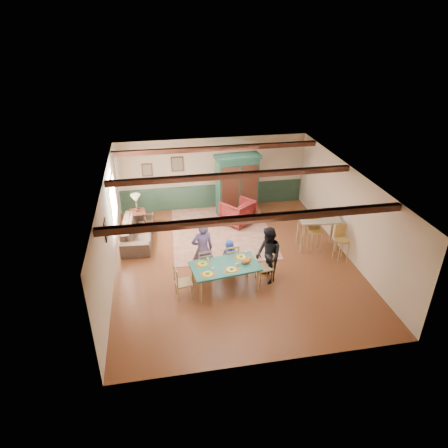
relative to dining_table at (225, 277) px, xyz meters
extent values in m
plane|color=#5B2D19|center=(0.50, 1.26, -0.37)|extent=(8.00, 8.00, 0.00)
cube|color=beige|center=(0.50, 5.26, 0.98)|extent=(7.00, 0.02, 2.70)
cube|color=beige|center=(-3.00, 1.26, 0.98)|extent=(0.02, 8.00, 2.70)
cube|color=beige|center=(4.00, 1.26, 0.98)|extent=(0.02, 8.00, 2.70)
cube|color=white|center=(0.50, 1.26, 2.33)|extent=(7.00, 8.00, 0.02)
cube|color=#1E382A|center=(0.50, 5.24, 0.08)|extent=(6.95, 0.03, 0.90)
cube|color=black|center=(0.50, -1.04, 2.24)|extent=(6.95, 0.16, 0.16)
cube|color=black|center=(0.50, 1.66, 2.24)|extent=(6.95, 0.16, 0.16)
cube|color=black|center=(0.50, 4.26, 2.24)|extent=(6.95, 0.16, 0.16)
imported|color=#634F87|center=(-0.50, 0.73, 0.48)|extent=(0.67, 0.49, 1.70)
imported|color=black|center=(1.22, 0.17, 0.44)|extent=(0.72, 0.87, 1.63)
imported|color=#2944A4|center=(0.28, 0.84, 0.13)|extent=(0.52, 0.38, 0.99)
cube|color=beige|center=(0.45, 3.14, -0.36)|extent=(3.49, 4.08, 0.01)
cube|color=#122E24|center=(1.26, 4.43, 0.77)|extent=(1.67, 0.80, 2.28)
imported|color=#450D11|center=(1.13, 3.68, 0.08)|extent=(1.36, 1.36, 0.90)
imported|color=#45352B|center=(-2.34, 3.10, -0.03)|extent=(1.06, 2.38, 0.68)
camera|label=1|loc=(-1.60, -8.65, 6.24)|focal=32.00mm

